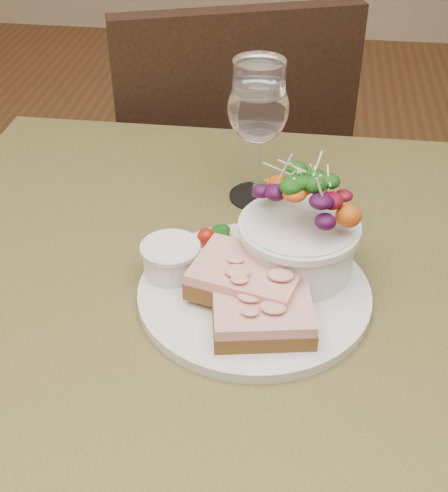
# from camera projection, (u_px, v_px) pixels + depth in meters

# --- Properties ---
(cafe_table) EXTENTS (0.80, 0.80, 0.75)m
(cafe_table) POSITION_uv_depth(u_px,v_px,m) (230.00, 362.00, 0.81)
(cafe_table) COLOR #3F3A1B
(cafe_table) RESTS_ON ground
(chair_far) EXTENTS (0.53, 0.53, 0.90)m
(chair_far) POSITION_uv_depth(u_px,v_px,m) (220.00, 252.00, 1.58)
(chair_far) COLOR black
(chair_far) RESTS_ON ground
(dinner_plate) EXTENTS (0.25, 0.25, 0.01)m
(dinner_plate) POSITION_uv_depth(u_px,v_px,m) (254.00, 293.00, 0.74)
(dinner_plate) COLOR silver
(dinner_plate) RESTS_ON cafe_table
(sandwich_front) EXTENTS (0.11, 0.09, 0.03)m
(sandwich_front) POSITION_uv_depth(u_px,v_px,m) (263.00, 317.00, 0.68)
(sandwich_front) COLOR #452812
(sandwich_front) RESTS_ON dinner_plate
(sandwich_back) EXTENTS (0.13, 0.11, 0.03)m
(sandwich_back) POSITION_uv_depth(u_px,v_px,m) (248.00, 277.00, 0.72)
(sandwich_back) COLOR #452812
(sandwich_back) RESTS_ON dinner_plate
(ramekin) EXTENTS (0.06, 0.06, 0.04)m
(ramekin) POSITION_uv_depth(u_px,v_px,m) (171.00, 257.00, 0.75)
(ramekin) COLOR silver
(ramekin) RESTS_ON dinner_plate
(salad_bowl) EXTENTS (0.12, 0.12, 0.13)m
(salad_bowl) POSITION_uv_depth(u_px,v_px,m) (300.00, 224.00, 0.73)
(salad_bowl) COLOR silver
(salad_bowl) RESTS_ON dinner_plate
(garnish) EXTENTS (0.05, 0.04, 0.02)m
(garnish) POSITION_uv_depth(u_px,v_px,m) (215.00, 237.00, 0.80)
(garnish) COLOR #0B3309
(garnish) RESTS_ON dinner_plate
(wine_glass) EXTENTS (0.08, 0.08, 0.18)m
(wine_glass) POSITION_uv_depth(u_px,v_px,m) (258.00, 112.00, 0.84)
(wine_glass) COLOR white
(wine_glass) RESTS_ON cafe_table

